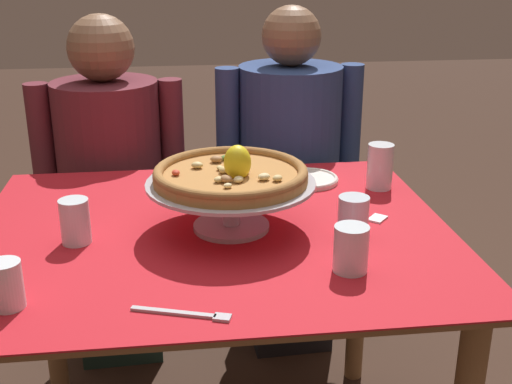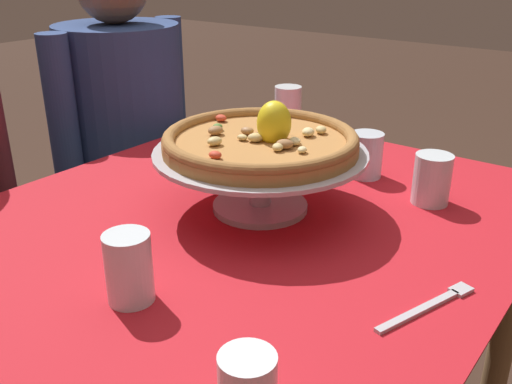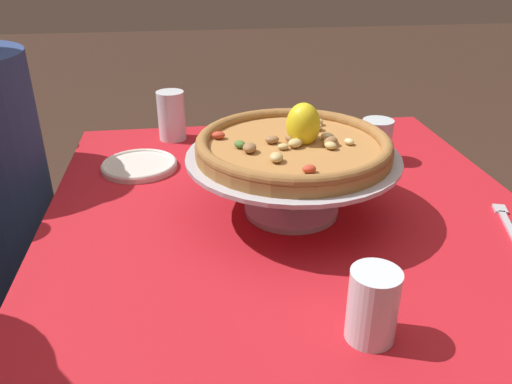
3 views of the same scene
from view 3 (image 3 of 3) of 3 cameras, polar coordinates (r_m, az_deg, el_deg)
The scene contains 10 objects.
dining_table at distance 1.05m, azimuth 4.20°, elevation -8.68°, with size 1.15×0.97×0.76m.
pizza_stand at distance 0.98m, azimuth 4.31°, elevation 2.40°, with size 0.41×0.41×0.12m.
pizza at distance 0.96m, azimuth 4.46°, elevation 5.31°, with size 0.37×0.37×0.09m.
water_glass_side_right at distance 1.27m, azimuth 5.19°, elevation 5.88°, with size 0.07×0.07×0.10m.
water_glass_side_left at distance 0.72m, azimuth 12.81°, elevation -12.66°, with size 0.07×0.07×0.11m.
water_glass_back_right at distance 1.39m, azimuth -9.37°, elevation 8.05°, with size 0.07×0.07×0.13m.
water_glass_front_right at distance 1.27m, azimuth 13.22°, elevation 5.33°, with size 0.07×0.07×0.10m.
side_plate at distance 1.23m, azimuth -12.86°, elevation 2.95°, with size 0.18×0.18×0.02m.
dinner_fork at distance 1.07m, azimuth 26.32°, elevation -3.43°, with size 0.19×0.08×0.01m.
sugar_packet at distance 1.35m, azimuth 0.40°, elevation 5.47°, with size 0.05×0.04×0.01m, color white.
Camera 3 is at (-0.83, 0.19, 1.25)m, focal length 35.92 mm.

